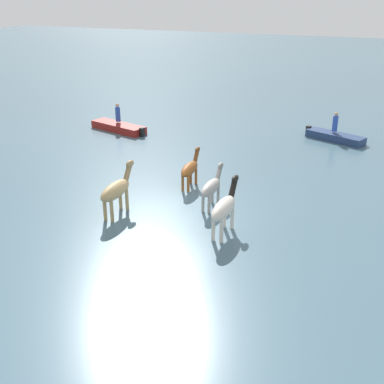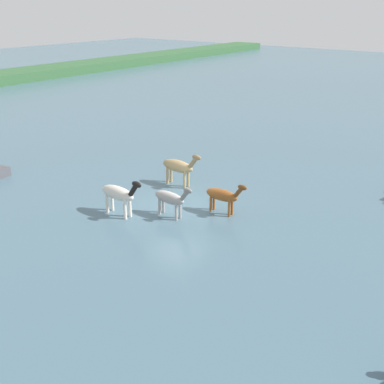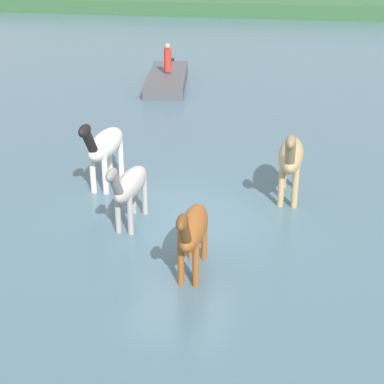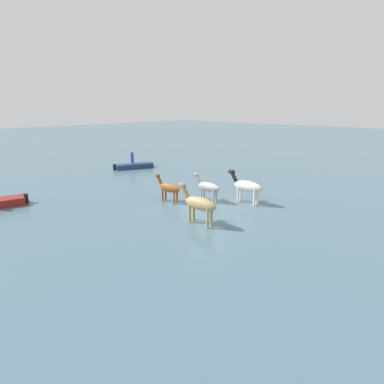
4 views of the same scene
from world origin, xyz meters
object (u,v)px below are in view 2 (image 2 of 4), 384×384
horse_lead (223,195)px  horse_chestnut_trailing (179,166)px  horse_pinto_flank (171,198)px  horse_mid_herd (119,194)px

horse_lead → horse_chestnut_trailing: 4.19m
horse_lead → horse_pinto_flank: size_ratio=1.00×
horse_mid_herd → horse_chestnut_trailing: (4.61, 0.19, 0.01)m
horse_pinto_flank → horse_chestnut_trailing: bearing=124.2°
horse_chestnut_trailing → horse_lead: bearing=-22.3°
horse_chestnut_trailing → horse_mid_herd: bearing=-88.5°
horse_lead → horse_mid_herd: 4.82m
horse_mid_herd → horse_lead: bearing=39.5°
horse_pinto_flank → horse_chestnut_trailing: size_ratio=0.86×
horse_lead → horse_pinto_flank: 2.45m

